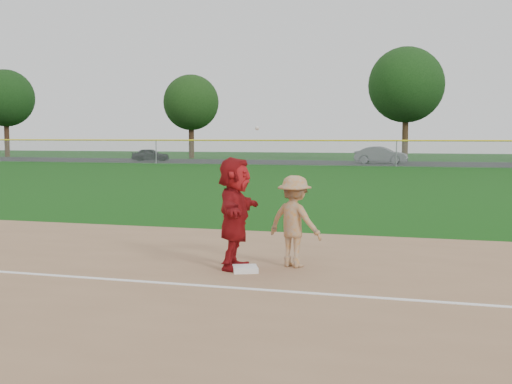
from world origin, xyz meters
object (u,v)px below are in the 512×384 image
(car_left, at_px, (151,155))
(car_mid, at_px, (381,155))
(first_base, at_px, (245,269))
(base_runner, at_px, (235,213))

(car_left, distance_m, car_mid, 21.24)
(first_base, relative_size, car_mid, 0.09)
(car_mid, bearing_deg, first_base, -174.96)
(first_base, bearing_deg, car_mid, 92.23)
(base_runner, height_order, car_left, base_runner)
(first_base, xyz_separation_m, car_mid, (-1.75, 44.91, 0.67))
(car_left, bearing_deg, first_base, -166.49)
(car_left, xyz_separation_m, car_mid, (21.24, 0.38, 0.14))
(car_mid, bearing_deg, base_runner, -175.28)
(car_mid, bearing_deg, car_left, 93.84)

